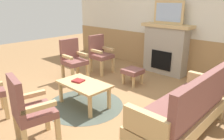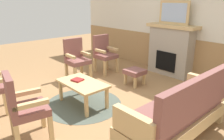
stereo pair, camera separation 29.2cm
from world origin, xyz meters
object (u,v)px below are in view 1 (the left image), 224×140
Objects in this scene: couch at (184,110)px; footstool at (133,72)px; fireplace at (166,49)px; armchair_front_left at (29,108)px; framed_picture at (168,12)px; coffee_table at (84,86)px; book_on_table at (78,81)px; armchair_near_fireplace at (73,58)px; armchair_by_window_left at (100,52)px.

couch is 2.02m from footstool.
fireplace is 3.85m from armchair_front_left.
framed_picture is 2.90m from coffee_table.
armchair_near_fireplace reaches higher than book_on_table.
book_on_table is (-0.21, -2.66, -1.10)m from framed_picture.
book_on_table is at bearing 112.88° from armchair_front_left.
armchair_near_fireplace is at bearing 151.14° from coffee_table.
couch is 1.88× the size of coffee_table.
armchair_by_window_left is (-2.90, 1.11, 0.14)m from couch.
footstool is at bearing 149.18° from couch.
coffee_table is 2.40× the size of footstool.
armchair_by_window_left is at bearing 176.29° from footstool.
couch and armchair_by_window_left have the same top height.
armchair_front_left is at bearing -72.87° from coffee_table.
framed_picture reaches higher than armchair_by_window_left.
armchair_near_fireplace is at bearing -123.90° from framed_picture.
coffee_table is at bearing -51.85° from armchair_by_window_left.
fireplace reaches higher than armchair_near_fireplace.
framed_picture reaches higher than couch.
fireplace reaches higher than armchair_front_left.
framed_picture reaches higher than armchair_front_left.
footstool is 0.41× the size of armchair_near_fireplace.
book_on_table is 1.86m from armchair_by_window_left.
couch is at bearing -30.82° from footstool.
book_on_table is at bearing -172.40° from coffee_table.
armchair_near_fireplace is 1.00× the size of armchair_by_window_left.
fireplace is 2.66m from coffee_table.
armchair_front_left is at bearing -81.63° from footstool.
book_on_table reaches higher than coffee_table.
armchair_near_fireplace is 0.83m from armchair_by_window_left.
framed_picture is at bearing 88.17° from coffee_table.
framed_picture is (0.00, 0.00, 0.91)m from fireplace.
book_on_table is at bearing -167.13° from couch.
armchair_front_left is (1.56, -2.71, 0.00)m from armchair_by_window_left.
armchair_by_window_left is at bearing -138.32° from framed_picture.
fireplace is at bearing 41.67° from armchair_by_window_left.
armchair_near_fireplace and armchair_by_window_left have the same top height.
fireplace is 3.25× the size of footstool.
footstool is at bearing 31.84° from armchair_near_fireplace.
fireplace reaches higher than book_on_table.
book_on_table is (-0.21, -2.66, -0.20)m from fireplace.
couch is 3.11m from armchair_by_window_left.
footstool is at bearing -94.88° from framed_picture.
fireplace is 2.78m from couch.
armchair_front_left is at bearing -130.08° from couch.
couch reaches higher than book_on_table.
armchair_near_fireplace is at bearing 174.62° from couch.
fireplace is 1.33× the size of armchair_near_fireplace.
footstool is (-1.73, 1.03, -0.11)m from couch.
coffee_table is (-1.71, -0.40, -0.01)m from couch.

